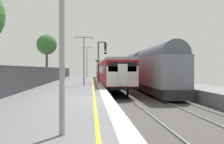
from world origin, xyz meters
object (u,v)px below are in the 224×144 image
platform_lamp_mid (84,56)px  platform_lamp_far (87,60)px  speed_limit_sign (98,68)px  freight_train_adjacent_track (144,69)px  signal_gantry (101,57)px  commuter_train_at_platform (108,71)px  platform_lamp_near (62,15)px  background_tree_centre (46,45)px

platform_lamp_mid → platform_lamp_far: bearing=90.0°
speed_limit_sign → platform_lamp_far: 17.90m
freight_train_adjacent_track → speed_limit_sign: freight_train_adjacent_track is taller
speed_limit_sign → freight_train_adjacent_track: bearing=27.9°
platform_lamp_far → speed_limit_sign: bearing=-85.2°
signal_gantry → speed_limit_sign: (-0.37, -2.32, -1.27)m
commuter_train_at_platform → platform_lamp_far: 6.34m
platform_lamp_mid → freight_train_adjacent_track: bearing=41.8°
commuter_train_at_platform → speed_limit_sign: (-1.85, -12.76, 0.54)m
freight_train_adjacent_track → platform_lamp_near: platform_lamp_near is taller
platform_lamp_far → background_tree_centre: bearing=160.2°
platform_lamp_far → background_tree_centre: 8.27m
platform_lamp_near → platform_lamp_mid: 21.23m
commuter_train_at_platform → platform_lamp_near: platform_lamp_near is taller
platform_lamp_near → background_tree_centre: bearing=99.3°
freight_train_adjacent_track → speed_limit_sign: size_ratio=9.81×
freight_train_adjacent_track → speed_limit_sign: bearing=-152.1°
platform_lamp_far → platform_lamp_mid: bearing=-90.0°
freight_train_adjacent_track → platform_lamp_far: size_ratio=5.13×
platform_lamp_far → freight_train_adjacent_track: bearing=-63.5°
platform_lamp_near → platform_lamp_mid: platform_lamp_near is taller
signal_gantry → platform_lamp_far: platform_lamp_far is taller
background_tree_centre → freight_train_adjacent_track: bearing=-49.7°
freight_train_adjacent_track → background_tree_centre: bearing=130.3°
freight_train_adjacent_track → platform_lamp_far: (-7.33, 14.69, 1.53)m
commuter_train_at_platform → signal_gantry: bearing=-98.0°
freight_train_adjacent_track → platform_lamp_mid: size_ratio=5.74×
speed_limit_sign → platform_lamp_mid: 3.92m
platform_lamp_far → signal_gantry: bearing=-83.1°
platform_lamp_near → platform_lamp_mid: bearing=90.0°
speed_limit_sign → background_tree_centre: background_tree_centre is taller
speed_limit_sign → platform_lamp_mid: bearing=-113.3°
signal_gantry → background_tree_centre: bearing=117.0°
speed_limit_sign → platform_lamp_near: bearing=-93.4°
signal_gantry → platform_lamp_near: 27.07m
freight_train_adjacent_track → platform_lamp_mid: platform_lamp_mid is taller
platform_lamp_near → platform_lamp_far: platform_lamp_far is taller
commuter_train_at_platform → platform_lamp_far: size_ratio=7.78×
commuter_train_at_platform → speed_limit_sign: size_ratio=14.89×
speed_limit_sign → background_tree_centre: size_ratio=0.36×
speed_limit_sign → platform_lamp_far: (-1.48, 17.78, 1.42)m
speed_limit_sign → platform_lamp_far: platform_lamp_far is taller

